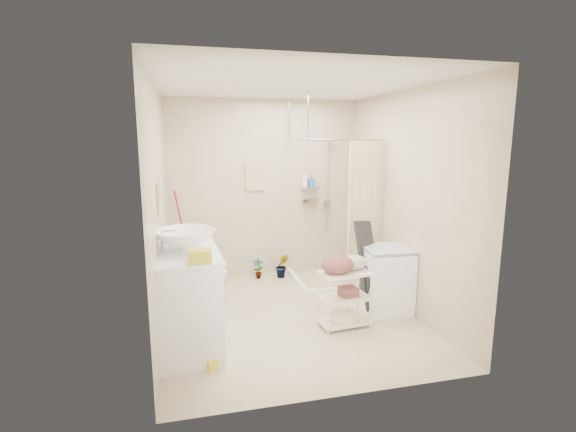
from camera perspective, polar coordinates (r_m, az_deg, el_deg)
The scene contains 23 objects.
floor at distance 5.00m, azimuth 0.39°, elevation -13.46°, with size 3.20×3.20×0.00m, color beige.
ceiling at distance 4.61m, azimuth 0.43°, elevation 17.62°, with size 2.80×3.20×0.04m, color silver.
wall_back at distance 6.18m, azimuth -3.18°, elevation 3.67°, with size 2.80×0.04×2.60m, color beige.
wall_front at distance 3.12m, azimuth 7.50°, elevation -3.02°, with size 2.80×0.04×2.60m, color beige.
wall_left at distance 4.50m, azimuth -17.16°, elevation 0.72°, with size 0.04×3.20×2.60m, color beige.
wall_right at distance 5.14m, azimuth 15.74°, elevation 1.95°, with size 0.04×3.20×2.60m, color beige.
vanity at distance 4.27m, azimuth -13.66°, elevation -10.91°, with size 0.62×1.11×0.98m, color white.
sink at distance 4.11m, azimuth -13.86°, elevation -3.16°, with size 0.58×0.58×0.20m, color white.
counter_basket at distance 3.68m, azimuth -11.94°, elevation -5.39°, with size 0.20×0.15×0.11m, color gold.
floor_basket at distance 4.04m, azimuth -10.07°, elevation -18.77°, with size 0.24×0.18×0.13m, color yellow.
toilet at distance 5.24m, azimuth -12.30°, elevation -8.11°, with size 0.42×0.74×0.76m, color white.
mop at distance 6.05m, azimuth -14.44°, elevation -2.84°, with size 0.13×0.13×1.34m, color #A31A28, non-canonical shape.
potted_plant_a at distance 6.20m, azimuth -4.12°, elevation -7.17°, with size 0.16×0.11×0.30m, color brown.
potted_plant_b at distance 6.23m, azimuth -0.80°, elevation -6.80°, with size 0.20×0.16×0.36m, color #9C4B37.
hanging_towel at distance 6.11m, azimuth -4.55°, elevation 5.47°, with size 0.28×0.03×0.42m, color beige.
towel_ring at distance 4.28m, azimuth -17.17°, elevation 2.54°, with size 0.04×0.22×0.34m, color #DFD17E, non-canonical shape.
tp_holder at distance 4.68m, azimuth -16.25°, elevation -6.18°, with size 0.08×0.12×0.14m, color white, non-canonical shape.
shower at distance 5.90m, azimuth 5.97°, elevation 0.87°, with size 1.10×1.10×2.10m, color white, non-canonical shape.
shampoo_bottle_a at distance 6.21m, azimuth 2.30°, elevation 4.98°, with size 0.09×0.09×0.23m, color white.
shampoo_bottle_b at distance 6.27m, azimuth 3.22°, elevation 4.77°, with size 0.08×0.08×0.18m, color #3255A1.
washing_machine at distance 5.15m, azimuth 13.18°, elevation -8.41°, with size 0.52×0.54×0.77m, color white.
laundry_rack at distance 4.66m, azimuth 7.71°, elevation -10.44°, with size 0.54×0.32×0.74m, color white, non-canonical shape.
ironing_board at distance 5.09m, azimuth 10.95°, elevation -6.56°, with size 0.31×0.09×1.10m, color black, non-canonical shape.
Camera 1 is at (-1.10, -4.43, 2.02)m, focal length 26.00 mm.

